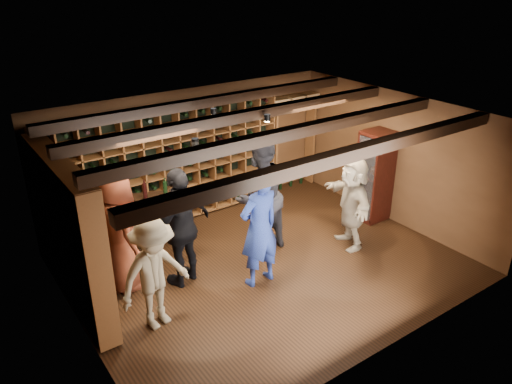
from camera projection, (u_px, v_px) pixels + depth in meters
ground at (266, 265)px, 8.32m from camera, size 6.00×6.00×0.00m
room_shell at (265, 124)px, 7.36m from camera, size 6.00×6.00×6.00m
wine_rack_back at (170, 166)px, 9.30m from camera, size 4.65×0.30×2.20m
wine_rack_left at (68, 232)px, 6.98m from camera, size 0.30×2.65×2.20m
crate_shelf at (293, 119)px, 10.66m from camera, size 1.20×0.32×2.07m
display_cabinet at (374, 178)px, 9.54m from camera, size 0.55×0.50×1.75m
man_blue_shirt at (259, 228)px, 7.50m from camera, size 0.73×0.50×1.91m
man_grey_suit at (259, 196)px, 8.34m from camera, size 1.16×0.99×2.09m
guest_red_floral at (118, 228)px, 7.39m from camera, size 0.64×0.98×2.00m
guest_woman_black at (182, 227)px, 7.52m from camera, size 1.21×0.80×1.91m
guest_khaki at (154, 274)px, 6.63m from camera, size 1.14×0.79×1.62m
guest_beige at (352, 203)px, 8.61m from camera, size 0.99×1.60×1.64m
tasting_table at (150, 207)px, 8.33m from camera, size 1.49×1.11×1.29m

